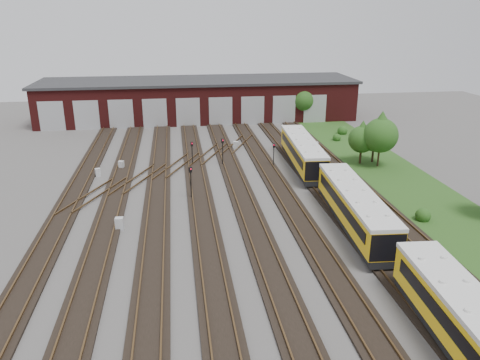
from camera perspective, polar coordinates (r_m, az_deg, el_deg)
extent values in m
plane|color=#44413F|center=(40.83, -1.72, -4.26)|extent=(120.00, 120.00, 0.00)
cube|color=black|center=(41.82, -21.23, -4.95)|extent=(2.40, 70.00, 0.18)
cube|color=brown|center=(41.93, -22.21, -4.77)|extent=(0.10, 70.00, 0.15)
cube|color=brown|center=(41.58, -20.30, -4.72)|extent=(0.10, 70.00, 0.15)
cube|color=black|center=(41.04, -15.78, -4.78)|extent=(2.40, 70.00, 0.18)
cube|color=brown|center=(41.09, -16.80, -4.61)|extent=(0.10, 70.00, 0.15)
cube|color=brown|center=(40.88, -14.81, -4.54)|extent=(0.10, 70.00, 0.15)
cube|color=black|center=(40.65, -10.18, -4.56)|extent=(2.40, 70.00, 0.18)
cube|color=brown|center=(40.62, -11.21, -4.39)|extent=(0.10, 70.00, 0.15)
cube|color=brown|center=(40.55, -9.18, -4.30)|extent=(0.10, 70.00, 0.15)
cube|color=black|center=(40.65, -4.53, -4.30)|extent=(2.40, 70.00, 0.18)
cube|color=brown|center=(40.55, -5.55, -4.13)|extent=(0.10, 70.00, 0.15)
cube|color=brown|center=(40.62, -3.53, -4.03)|extent=(0.10, 70.00, 0.15)
cube|color=black|center=(41.04, 1.06, -3.99)|extent=(2.40, 70.00, 0.18)
cube|color=brown|center=(40.87, 0.07, -3.84)|extent=(0.10, 70.00, 0.15)
cube|color=brown|center=(41.08, 2.05, -3.72)|extent=(0.10, 70.00, 0.15)
cube|color=black|center=(41.81, 6.49, -3.66)|extent=(2.40, 70.00, 0.18)
cube|color=brown|center=(41.58, 5.54, -3.51)|extent=(0.10, 70.00, 0.15)
cube|color=brown|center=(41.92, 7.46, -3.39)|extent=(0.10, 70.00, 0.15)
cube|color=black|center=(42.94, 11.68, -3.31)|extent=(2.40, 70.00, 0.18)
cube|color=brown|center=(42.65, 10.79, -3.17)|extent=(0.10, 70.00, 0.15)
cube|color=brown|center=(43.11, 12.60, -3.04)|extent=(0.10, 70.00, 0.15)
cube|color=black|center=(44.40, 16.56, -2.96)|extent=(2.40, 70.00, 0.18)
cube|color=brown|center=(44.06, 15.73, -2.82)|extent=(0.10, 70.00, 0.15)
cube|color=brown|center=(44.64, 17.42, -2.70)|extent=(0.10, 70.00, 0.15)
cube|color=brown|center=(50.00, -12.17, 0.21)|extent=(5.40, 9.62, 0.15)
cube|color=brown|center=(53.64, -7.65, 1.83)|extent=(5.40, 9.62, 0.15)
cube|color=brown|center=(57.60, -3.72, 3.22)|extent=(5.40, 9.62, 0.15)
cube|color=brown|center=(46.78, -17.35, -1.65)|extent=(5.40, 9.62, 0.15)
cube|color=brown|center=(61.82, -0.30, 4.42)|extent=(5.40, 9.62, 0.15)
cube|color=#4A1212|center=(78.37, -5.05, 9.69)|extent=(50.00, 12.00, 6.00)
cube|color=#2B2C2E|center=(77.89, -5.12, 11.98)|extent=(51.00, 12.50, 0.40)
cube|color=#A4A6AA|center=(74.71, -21.98, 7.22)|extent=(3.60, 0.12, 4.40)
cube|color=#A4A6AA|center=(73.66, -18.18, 7.51)|extent=(3.60, 0.12, 4.40)
cube|color=#A4A6AA|center=(72.95, -14.29, 7.77)|extent=(3.60, 0.12, 4.40)
cube|color=#A4A6AA|center=(72.57, -10.33, 8.00)|extent=(3.60, 0.12, 4.40)
cube|color=#A4A6AA|center=(72.53, -6.35, 8.19)|extent=(3.60, 0.12, 4.40)
cube|color=#A4A6AA|center=(72.84, -2.38, 8.34)|extent=(3.60, 0.12, 4.40)
cube|color=#A4A6AA|center=(73.49, 1.55, 8.45)|extent=(3.60, 0.12, 4.40)
cube|color=#A4A6AA|center=(74.47, 5.39, 8.53)|extent=(3.60, 0.12, 4.40)
cube|color=#A4A6AA|center=(75.77, 9.11, 8.56)|extent=(3.60, 0.12, 4.40)
cube|color=#264617|center=(54.96, 17.15, 1.29)|extent=(8.00, 55.00, 0.05)
cube|color=black|center=(27.22, 26.43, -18.67)|extent=(3.10, 14.36, 0.57)
cube|color=#F1A40D|center=(26.46, 26.88, -16.38)|extent=(3.38, 14.38, 2.09)
cube|color=black|center=(25.74, 24.47, -16.41)|extent=(0.86, 12.52, 0.81)
cube|color=black|center=(39.25, 13.68, -4.90)|extent=(3.10, 14.36, 0.57)
cube|color=#F1A40D|center=(38.73, 13.84, -3.11)|extent=(3.38, 14.38, 2.09)
cube|color=silver|center=(38.29, 13.98, -1.47)|extent=(3.48, 14.39, 0.29)
cube|color=black|center=(38.27, 12.08, -2.86)|extent=(0.86, 12.52, 0.81)
cube|color=black|center=(39.04, 15.62, -2.71)|extent=(0.86, 12.52, 0.81)
cube|color=black|center=(53.41, 7.56, 2.16)|extent=(3.10, 14.36, 0.57)
cube|color=#F1A40D|center=(53.03, 7.62, 3.53)|extent=(3.38, 14.38, 2.09)
cube|color=silver|center=(52.71, 7.68, 4.77)|extent=(3.48, 14.39, 0.29)
cube|color=black|center=(52.72, 6.30, 3.76)|extent=(0.86, 12.52, 0.81)
cube|color=black|center=(53.23, 8.96, 3.79)|extent=(0.86, 12.52, 0.81)
cylinder|color=black|center=(43.98, -5.99, -0.71)|extent=(0.10, 0.10, 2.63)
cube|color=black|center=(43.45, -6.06, 1.24)|extent=(0.30, 0.25, 0.52)
sphere|color=red|center=(43.32, -6.06, 1.33)|extent=(0.12, 0.12, 0.12)
cylinder|color=black|center=(53.79, -5.84, 2.95)|extent=(0.10, 0.10, 2.29)
cube|color=black|center=(53.41, -5.89, 4.37)|extent=(0.28, 0.22, 0.50)
sphere|color=red|center=(53.28, -5.89, 4.45)|extent=(0.12, 0.12, 0.12)
cylinder|color=black|center=(53.50, -2.13, 3.15)|extent=(0.10, 0.10, 2.65)
cube|color=black|center=(53.06, -2.15, 4.78)|extent=(0.29, 0.24, 0.51)
sphere|color=red|center=(52.94, -2.14, 4.86)|extent=(0.12, 0.12, 0.12)
cylinder|color=black|center=(52.99, 4.12, 2.75)|extent=(0.10, 0.10, 2.31)
cube|color=black|center=(52.60, 4.15, 4.21)|extent=(0.26, 0.19, 0.48)
sphere|color=red|center=(52.49, 4.18, 4.28)|extent=(0.11, 0.11, 0.11)
cube|color=#B6B9BB|center=(52.42, -16.95, 0.90)|extent=(0.65, 0.60, 0.87)
cube|color=#B6B9BB|center=(54.20, -14.27, 1.80)|extent=(0.67, 0.61, 0.91)
cube|color=#B6B9BB|center=(39.11, -14.48, -5.19)|extent=(0.67, 0.57, 1.07)
cube|color=#B6B9BB|center=(60.18, -0.52, 4.25)|extent=(0.75, 0.69, 1.03)
cube|color=#B6B9BB|center=(61.04, 9.22, 4.17)|extent=(0.57, 0.47, 0.94)
cylinder|color=#2F2115|center=(76.47, 7.54, 7.78)|extent=(0.22, 0.22, 1.89)
sphere|color=#1B4112|center=(75.99, 7.63, 9.64)|extent=(3.68, 3.68, 3.68)
cone|color=#1B4112|center=(75.77, 7.67, 10.62)|extent=(3.16, 3.16, 2.63)
cylinder|color=#2F2115|center=(56.01, 14.45, 2.72)|extent=(0.26, 0.26, 1.59)
sphere|color=#1B4112|center=(55.45, 14.64, 4.82)|extent=(3.10, 3.10, 3.10)
cone|color=#1B4112|center=(55.18, 14.74, 5.93)|extent=(2.66, 2.66, 2.21)
cylinder|color=#2F2115|center=(55.45, 16.50, 2.57)|extent=(0.21, 0.21, 1.99)
sphere|color=#1B4112|center=(54.76, 16.77, 5.23)|extent=(3.88, 3.88, 3.88)
cone|color=#1B4112|center=(54.44, 16.91, 6.64)|extent=(3.32, 3.32, 2.77)
cylinder|color=#2F2115|center=(56.95, 15.86, 2.87)|extent=(0.25, 0.25, 1.59)
sphere|color=#1B4112|center=(56.39, 16.06, 4.94)|extent=(3.10, 3.10, 3.10)
cone|color=#1B4112|center=(56.14, 16.17, 6.03)|extent=(2.66, 2.66, 2.21)
sphere|color=#1B4112|center=(42.42, 21.44, -3.81)|extent=(1.29, 1.29, 1.29)
sphere|color=#1B4112|center=(65.63, 11.71, 5.19)|extent=(1.12, 1.12, 1.12)
sphere|color=#1B4112|center=(69.31, 12.39, 6.05)|extent=(1.43, 1.43, 1.43)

